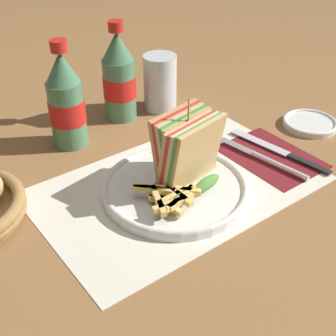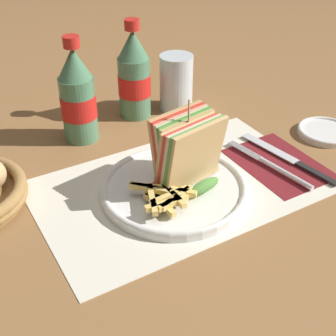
{
  "view_description": "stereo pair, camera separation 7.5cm",
  "coord_description": "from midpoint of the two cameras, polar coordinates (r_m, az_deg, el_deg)",
  "views": [
    {
      "loc": [
        -0.39,
        -0.47,
        0.48
      ],
      "look_at": [
        -0.01,
        0.04,
        0.04
      ],
      "focal_mm": 50.0,
      "sensor_mm": 36.0,
      "label": 1
    },
    {
      "loc": [
        -0.33,
        -0.52,
        0.48
      ],
      "look_at": [
        -0.01,
        0.04,
        0.04
      ],
      "focal_mm": 50.0,
      "sensor_mm": 36.0,
      "label": 2
    }
  ],
  "objects": [
    {
      "name": "napkin",
      "position": [
        0.89,
        10.02,
        1.36
      ],
      "size": [
        0.13,
        0.18,
        0.0
      ],
      "color": "maroon",
      "rests_on": "ground_plane"
    },
    {
      "name": "fries_pile",
      "position": [
        0.73,
        -2.81,
        -3.56
      ],
      "size": [
        0.09,
        0.1,
        0.02
      ],
      "color": "#E5C166",
      "rests_on": "plate_main"
    },
    {
      "name": "glass_near",
      "position": [
        1.04,
        -3.06,
        9.91
      ],
      "size": [
        0.07,
        0.07,
        0.12
      ],
      "color": "silver",
      "rests_on": "ground_plane"
    },
    {
      "name": "coke_bottle_near",
      "position": [
        0.91,
        -14.67,
        7.72
      ],
      "size": [
        0.07,
        0.07,
        0.21
      ],
      "color": "#4C7F5B",
      "rests_on": "ground_plane"
    },
    {
      "name": "coke_bottle_far",
      "position": [
        0.99,
        -8.19,
        10.73
      ],
      "size": [
        0.07,
        0.07,
        0.21
      ],
      "color": "#4C7F5B",
      "rests_on": "ground_plane"
    },
    {
      "name": "knife",
      "position": [
        0.9,
        11.21,
        1.98
      ],
      "size": [
        0.05,
        0.22,
        0.0
      ],
      "rotation": [
        0.0,
        0.0,
        0.14
      ],
      "color": "black",
      "rests_on": "napkin"
    },
    {
      "name": "side_saucer",
      "position": [
        1.01,
        14.91,
        5.25
      ],
      "size": [
        0.11,
        0.11,
        0.01
      ],
      "color": "white",
      "rests_on": "ground_plane"
    },
    {
      "name": "placemat",
      "position": [
        0.8,
        -1.39,
        -2.26
      ],
      "size": [
        0.48,
        0.3,
        0.0
      ],
      "color": "silver",
      "rests_on": "ground_plane"
    },
    {
      "name": "fork",
      "position": [
        0.86,
        9.99,
        0.75
      ],
      "size": [
        0.04,
        0.19,
        0.01
      ],
      "rotation": [
        0.0,
        0.0,
        0.14
      ],
      "color": "silver",
      "rests_on": "napkin"
    },
    {
      "name": "plate_main",
      "position": [
        0.78,
        -1.86,
        -2.55
      ],
      "size": [
        0.25,
        0.25,
        0.02
      ],
      "color": "white",
      "rests_on": "ground_plane"
    },
    {
      "name": "ground_plane",
      "position": [
        0.78,
        -0.59,
        -3.73
      ],
      "size": [
        4.0,
        4.0,
        0.0
      ],
      "primitive_type": "plane",
      "color": "olive"
    },
    {
      "name": "club_sandwich",
      "position": [
        0.76,
        -0.34,
        2.08
      ],
      "size": [
        0.12,
        0.11,
        0.15
      ],
      "color": "tan",
      "rests_on": "plate_main"
    },
    {
      "name": "ketchup_blob",
      "position": [
        0.75,
        -4.26,
        -2.72
      ],
      "size": [
        0.03,
        0.03,
        0.01
      ],
      "color": "maroon",
      "rests_on": "plate_main"
    }
  ]
}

